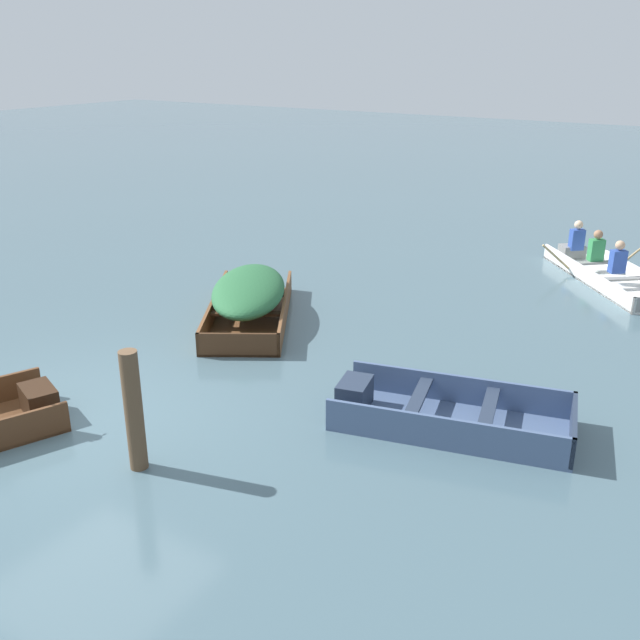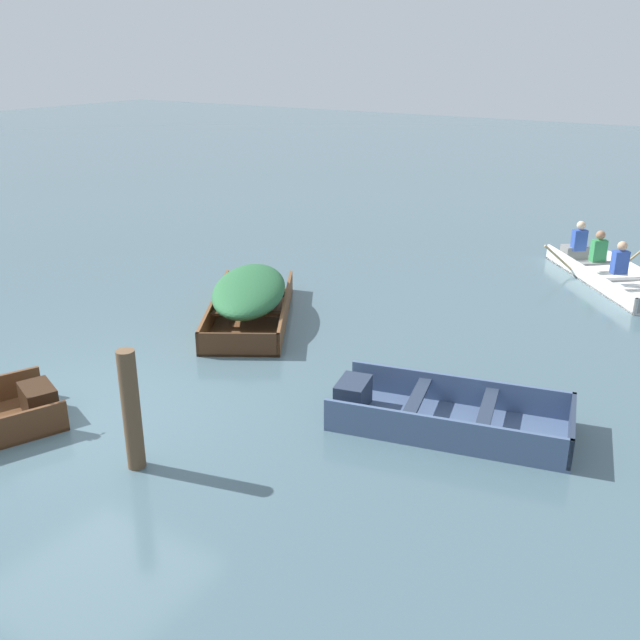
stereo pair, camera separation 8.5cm
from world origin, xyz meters
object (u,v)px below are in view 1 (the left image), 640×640
skiff_wooden_brown_mid_moored (249,294)px  rowboat_white_with_crew (604,269)px  skiff_slate_blue_near_moored (440,414)px  mooring_post (134,411)px

skiff_wooden_brown_mid_moored → rowboat_white_with_crew: rowboat_white_with_crew is taller
skiff_slate_blue_near_moored → mooring_post: bearing=-132.5°
skiff_slate_blue_near_moored → rowboat_white_with_crew: size_ratio=0.89×
rowboat_white_with_crew → mooring_post: 10.19m
skiff_slate_blue_near_moored → rowboat_white_with_crew: (0.43, 7.14, 0.04)m
rowboat_white_with_crew → mooring_post: (-2.84, -9.77, 0.51)m
skiff_wooden_brown_mid_moored → mooring_post: bearing=-67.9°
skiff_slate_blue_near_moored → rowboat_white_with_crew: 7.15m
skiff_wooden_brown_mid_moored → mooring_post: size_ratio=2.40×
skiff_wooden_brown_mid_moored → skiff_slate_blue_near_moored: bearing=-21.6°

